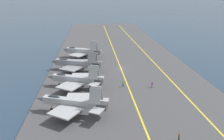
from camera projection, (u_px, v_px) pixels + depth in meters
name	position (u px, v px, depth m)	size (l,w,h in m)	color
ground_plane	(121.00, 69.00, 79.79)	(2000.00, 2000.00, 0.00)	#23384C
carrier_deck	(121.00, 69.00, 79.73)	(228.13, 47.05, 0.40)	#424244
deck_stripe_foul_line	(158.00, 67.00, 80.75)	(205.31, 0.36, 0.01)	yellow
deck_stripe_centerline	(121.00, 68.00, 79.66)	(205.31, 0.36, 0.01)	yellow
parked_jet_nearest	(72.00, 102.00, 49.66)	(12.37, 16.21, 6.56)	#9EA3A8
parked_jet_second	(75.00, 79.00, 63.37)	(13.27, 16.01, 6.48)	#9EA3A8
parked_jet_third	(76.00, 63.00, 76.94)	(13.50, 17.39, 6.36)	gray
parked_jet_fourth	(81.00, 51.00, 91.29)	(12.88, 15.75, 6.86)	#9EA3A8
crew_green_vest	(123.00, 83.00, 64.24)	(0.46, 0.42, 1.71)	#232328
crew_brown_vest	(179.00, 136.00, 40.82)	(0.46, 0.43, 1.76)	#232328
crew_purple_vest	(152.00, 84.00, 63.76)	(0.43, 0.33, 1.67)	#4C473D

